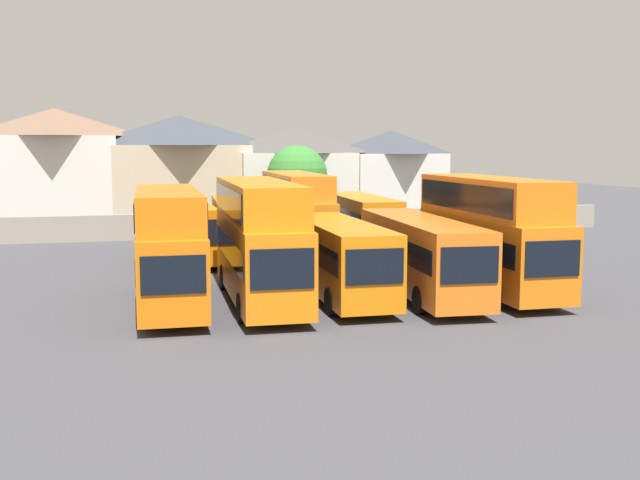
% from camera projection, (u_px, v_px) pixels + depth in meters
% --- Properties ---
extents(ground, '(140.00, 140.00, 0.00)m').
position_uv_depth(ground, '(264.00, 246.00, 49.89)').
color(ground, '#424247').
extents(depot_boundary_wall, '(56.00, 0.50, 1.80)m').
position_uv_depth(depot_boundary_wall, '(251.00, 224.00, 55.01)').
color(depot_boundary_wall, gray).
rests_on(depot_boundary_wall, ground).
extents(bus_1, '(2.76, 10.50, 4.76)m').
position_uv_depth(bus_1, '(168.00, 241.00, 30.77)').
color(bus_1, orange).
rests_on(bus_1, ground).
extents(bus_2, '(2.89, 11.38, 5.07)m').
position_uv_depth(bus_2, '(259.00, 235.00, 31.66)').
color(bus_2, orange).
rests_on(bus_2, ground).
extents(bus_3, '(2.73, 10.32, 3.28)m').
position_uv_depth(bus_3, '(339.00, 255.00, 32.55)').
color(bus_3, orange).
rests_on(bus_3, ground).
extents(bus_4, '(3.24, 11.66, 3.38)m').
position_uv_depth(bus_4, '(420.00, 252.00, 33.19)').
color(bus_4, orange).
rests_on(bus_4, ground).
extents(bus_5, '(2.80, 10.63, 5.13)m').
position_uv_depth(bus_5, '(489.00, 228.00, 33.94)').
color(bus_5, orange).
rests_on(bus_5, ground).
extents(bus_6, '(2.67, 11.68, 3.27)m').
position_uv_depth(bus_6, '(187.00, 227.00, 44.18)').
color(bus_6, orange).
rests_on(bus_6, ground).
extents(bus_7, '(3.33, 11.49, 3.34)m').
position_uv_depth(bus_7, '(238.00, 225.00, 44.85)').
color(bus_7, orange).
rests_on(bus_7, ground).
extents(bus_8, '(2.91, 11.40, 4.91)m').
position_uv_depth(bus_8, '(296.00, 209.00, 45.49)').
color(bus_8, orange).
rests_on(bus_8, ground).
extents(bus_9, '(3.03, 10.63, 3.47)m').
position_uv_depth(bus_9, '(361.00, 220.00, 46.76)').
color(bus_9, orange).
rests_on(bus_9, ground).
extents(house_terrace_left, '(9.97, 7.92, 9.54)m').
position_uv_depth(house_terrace_left, '(56.00, 167.00, 61.28)').
color(house_terrace_left, silver).
rests_on(house_terrace_left, ground).
extents(house_terrace_centre, '(11.46, 7.76, 9.05)m').
position_uv_depth(house_terrace_centre, '(181.00, 169.00, 63.09)').
color(house_terrace_centre, '#C6B293').
rests_on(house_terrace_centre, ground).
extents(house_terrace_right, '(9.99, 7.52, 8.04)m').
position_uv_depth(house_terrace_right, '(293.00, 175.00, 64.52)').
color(house_terrace_right, silver).
rests_on(house_terrace_right, ground).
extents(house_terrace_far_right, '(8.56, 7.99, 7.94)m').
position_uv_depth(house_terrace_far_right, '(391.00, 174.00, 68.61)').
color(house_terrace_far_right, silver).
rests_on(house_terrace_far_right, ground).
extents(tree_left_of_lot, '(4.63, 4.63, 6.60)m').
position_uv_depth(tree_left_of_lot, '(297.00, 176.00, 57.98)').
color(tree_left_of_lot, brown).
rests_on(tree_left_of_lot, ground).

